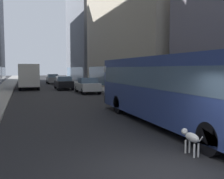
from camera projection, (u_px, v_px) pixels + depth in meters
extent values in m
plane|color=#232326|center=(47.00, 85.00, 39.21)|extent=(120.00, 120.00, 0.00)
cube|color=gray|center=(7.00, 86.00, 37.37)|extent=(2.40, 110.00, 0.15)
cube|color=gray|center=(85.00, 84.00, 41.03)|extent=(2.40, 110.00, 0.15)
cube|color=slate|center=(3.00, 73.00, 52.33)|extent=(0.08, 15.25, 2.40)
cube|color=slate|center=(110.00, 77.00, 30.59)|extent=(0.08, 20.11, 2.40)
cube|color=slate|center=(101.00, 1.00, 53.03)|extent=(11.28, 18.98, 32.31)
cube|color=slate|center=(74.00, 73.00, 52.39)|extent=(0.08, 17.09, 2.40)
cube|color=#33478C|center=(169.00, 88.00, 11.78)|extent=(2.55, 11.50, 2.75)
cube|color=slate|center=(170.00, 77.00, 11.74)|extent=(2.57, 11.04, 0.90)
cube|color=black|center=(123.00, 99.00, 17.25)|extent=(2.55, 0.16, 0.44)
cylinder|color=black|center=(119.00, 104.00, 14.86)|extent=(0.30, 1.00, 1.00)
cylinder|color=black|center=(154.00, 103.00, 15.59)|extent=(0.30, 1.00, 1.00)
cylinder|color=black|center=(210.00, 139.00, 7.60)|extent=(0.30, 1.00, 1.00)
cube|color=silver|center=(105.00, 69.00, 16.11)|extent=(0.08, 0.24, 0.40)
cube|color=slate|center=(52.00, 80.00, 43.53)|extent=(1.76, 4.07, 0.75)
cube|color=slate|center=(53.00, 76.00, 43.29)|extent=(1.62, 1.83, 0.55)
cylinder|color=black|center=(47.00, 81.00, 44.84)|extent=(0.22, 0.64, 0.64)
cylinder|color=black|center=(56.00, 81.00, 45.34)|extent=(0.22, 0.64, 0.64)
cylinder|color=black|center=(49.00, 82.00, 41.79)|extent=(0.22, 0.64, 0.64)
cylinder|color=black|center=(58.00, 82.00, 42.28)|extent=(0.22, 0.64, 0.64)
cube|color=black|center=(63.00, 84.00, 31.77)|extent=(1.76, 4.55, 0.75)
cube|color=slate|center=(64.00, 78.00, 31.50)|extent=(1.62, 2.05, 0.55)
cylinder|color=black|center=(55.00, 86.00, 33.30)|extent=(0.22, 0.64, 0.64)
cylinder|color=black|center=(67.00, 86.00, 33.80)|extent=(0.22, 0.64, 0.64)
cylinder|color=black|center=(59.00, 88.00, 29.79)|extent=(0.22, 0.64, 0.64)
cylinder|color=black|center=(73.00, 88.00, 30.29)|extent=(0.22, 0.64, 0.64)
cube|color=#B7BABF|center=(27.00, 80.00, 40.68)|extent=(1.93, 3.98, 0.75)
cube|color=slate|center=(27.00, 76.00, 40.44)|extent=(1.77, 1.79, 0.55)
cylinder|color=black|center=(22.00, 82.00, 41.92)|extent=(0.22, 0.64, 0.64)
cylinder|color=black|center=(33.00, 82.00, 42.47)|extent=(0.22, 0.64, 0.64)
cylinder|color=black|center=(22.00, 83.00, 38.95)|extent=(0.22, 0.64, 0.64)
cylinder|color=black|center=(34.00, 83.00, 39.50)|extent=(0.22, 0.64, 0.64)
cube|color=silver|center=(87.00, 86.00, 26.82)|extent=(1.85, 3.96, 0.75)
cube|color=slate|center=(88.00, 80.00, 26.58)|extent=(1.71, 1.78, 0.55)
cylinder|color=black|center=(77.00, 89.00, 28.06)|extent=(0.22, 0.64, 0.64)
cylinder|color=black|center=(91.00, 89.00, 28.58)|extent=(0.22, 0.64, 0.64)
cylinder|color=black|center=(83.00, 92.00, 25.11)|extent=(0.22, 0.64, 0.64)
cylinder|color=black|center=(99.00, 91.00, 25.64)|extent=(0.22, 0.64, 0.64)
cube|color=#A51919|center=(28.00, 76.00, 35.22)|extent=(2.30, 2.00, 2.10)
cube|color=silver|center=(29.00, 75.00, 31.66)|extent=(2.30, 5.50, 2.60)
cylinder|color=black|center=(20.00, 84.00, 34.98)|extent=(0.28, 0.90, 0.90)
cylinder|color=black|center=(36.00, 84.00, 35.63)|extent=(0.28, 0.90, 0.90)
cylinder|color=black|center=(20.00, 87.00, 29.79)|extent=(0.28, 0.90, 0.90)
cylinder|color=black|center=(38.00, 86.00, 30.44)|extent=(0.28, 0.90, 0.90)
ellipsoid|color=white|center=(192.00, 137.00, 7.63)|extent=(0.22, 0.60, 0.26)
sphere|color=white|center=(184.00, 131.00, 7.98)|extent=(0.20, 0.20, 0.20)
sphere|color=black|center=(182.00, 131.00, 7.98)|extent=(0.07, 0.07, 0.07)
sphere|color=black|center=(186.00, 130.00, 8.02)|extent=(0.07, 0.07, 0.07)
cylinder|color=white|center=(201.00, 139.00, 7.25)|extent=(0.03, 0.16, 0.19)
cylinder|color=white|center=(185.00, 147.00, 7.83)|extent=(0.06, 0.06, 0.40)
cylinder|color=white|center=(189.00, 146.00, 7.88)|extent=(0.06, 0.06, 0.40)
cylinder|color=white|center=(194.00, 151.00, 7.43)|extent=(0.06, 0.06, 0.40)
cylinder|color=white|center=(198.00, 150.00, 7.48)|extent=(0.06, 0.06, 0.40)
sphere|color=black|center=(191.00, 135.00, 7.74)|extent=(0.04, 0.04, 0.04)
sphere|color=black|center=(192.00, 138.00, 7.53)|extent=(0.04, 0.04, 0.04)
sphere|color=black|center=(197.00, 137.00, 7.46)|extent=(0.04, 0.04, 0.04)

